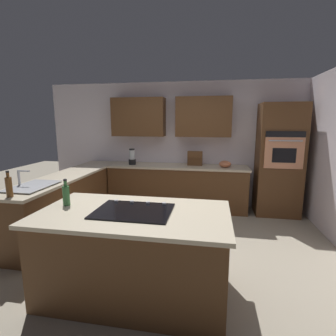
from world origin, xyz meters
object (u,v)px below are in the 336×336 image
Objects in this scene: spice_rack at (195,158)px; oil_bottle at (66,195)px; wall_oven at (279,160)px; blender at (132,158)px; dish_soap_bottle at (9,186)px; sink_unit at (32,186)px; cooktop at (133,211)px; mixing_bowl at (225,164)px.

spice_rack is 3.01m from oil_bottle.
wall_oven reaches higher than oil_bottle.
blender is 2.59m from dish_soap_bottle.
oil_bottle is at bearing 145.48° from sink_unit.
dish_soap_bottle is (0.72, 2.49, -0.01)m from blender.
cooktop is at bearing 172.11° from dish_soap_bottle.
mixing_bowl is 0.78× the size of spice_rack.
dish_soap_bottle is at bearing 97.33° from sink_unit.
dish_soap_bottle is (2.62, 2.49, 0.06)m from mixing_bowl.
dish_soap_bottle is (-0.06, 0.45, 0.11)m from sink_unit.
wall_oven reaches higher than dish_soap_bottle.
cooktop is 2.89m from mixing_bowl.
sink_unit is 1.80m from cooktop.
blender is 1.10× the size of spice_rack.
cooktop is (2.01, 2.74, -0.16)m from wall_oven.
sink_unit is at bearing -22.13° from cooktop.
cooktop is 2.86m from spice_rack.
blender reaches higher than cooktop.
blender is at bearing 5.02° from spice_rack.
oil_bottle is at bearing 92.66° from blender.
sink_unit is 2.43× the size of oil_bottle.
mixing_bowl is (-2.68, -2.03, 0.05)m from sink_unit.
sink_unit reaches higher than mixing_bowl.
wall_oven is 2.90m from blender.
blender is 1.04× the size of dish_soap_bottle.
blender reaches higher than mixing_bowl.
oil_bottle reaches higher than sink_unit.
wall_oven is 4.22m from sink_unit.
wall_oven is at bearing 177.00° from spice_rack.
cooktop is at bearing 175.70° from oil_bottle.
cooktop is 2.63× the size of oil_bottle.
blender is at bearing -87.34° from oil_bottle.
dish_soap_bottle reaches higher than mixing_bowl.
wall_oven reaches higher than spice_rack.
blender reaches higher than spice_rack.
mixing_bowl is at bearing -142.84° from sink_unit.
wall_oven is 6.70× the size of dish_soap_bottle.
spice_rack is 3.29m from dish_soap_bottle.
wall_oven is 3.03× the size of sink_unit.
wall_oven is 7.06× the size of spice_rack.
mixing_bowl is at bearing 169.22° from spice_rack.
oil_bottle is (1.18, 2.76, -0.03)m from spice_rack.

